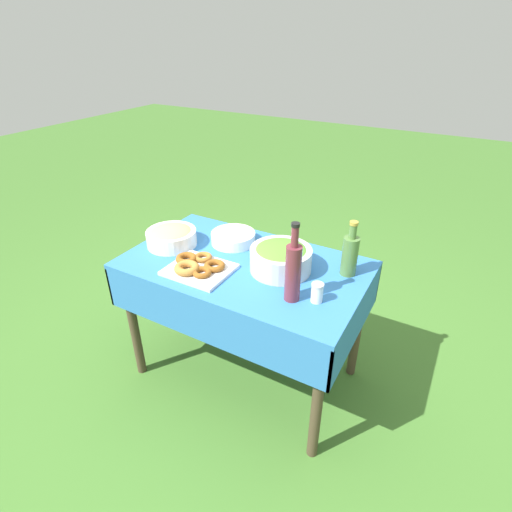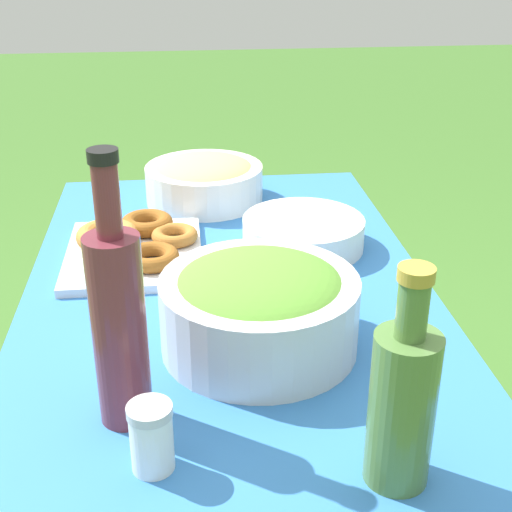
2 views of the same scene
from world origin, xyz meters
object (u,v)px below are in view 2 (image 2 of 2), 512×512
pasta_bowl (204,179)px  olive_oil_bottle (402,401)px  donut_platter (134,246)px  plate_stack (303,233)px  salad_bowl (259,305)px  wine_bottle (119,322)px

pasta_bowl → olive_oil_bottle: (-0.92, -0.18, 0.05)m
donut_platter → olive_oil_bottle: 0.72m
donut_platter → plate_stack: plate_stack is taller
salad_bowl → plate_stack: bearing=-19.9°
plate_stack → donut_platter: bearing=90.6°
pasta_bowl → plate_stack: bearing=-146.7°
salad_bowl → olive_oil_bottle: size_ratio=1.09×
pasta_bowl → wine_bottle: wine_bottle is taller
pasta_bowl → donut_platter: bearing=152.1°
pasta_bowl → wine_bottle: bearing=170.1°
donut_platter → plate_stack: 0.33m
donut_platter → plate_stack: bearing=-89.4°
plate_stack → wine_bottle: bearing=147.5°
olive_oil_bottle → pasta_bowl: bearing=11.1°
plate_stack → olive_oil_bottle: 0.65m
olive_oil_bottle → donut_platter: bearing=27.2°
plate_stack → olive_oil_bottle: (-0.64, 0.00, 0.08)m
salad_bowl → olive_oil_bottle: bearing=-156.9°
pasta_bowl → olive_oil_bottle: bearing=-168.9°
salad_bowl → plate_stack: size_ratio=1.24×
pasta_bowl → olive_oil_bottle: size_ratio=0.98×
pasta_bowl → plate_stack: (-0.28, -0.18, -0.02)m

